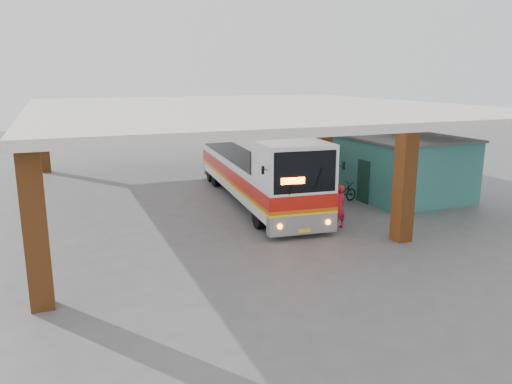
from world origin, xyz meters
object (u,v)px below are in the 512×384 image
Objects in this scene: coach_bus at (255,163)px; red_chair at (300,173)px; motorcycle at (342,193)px; pedestrian at (339,207)px.

coach_bus is 14.93× the size of red_chair.
pedestrian is at bearing 132.16° from motorcycle.
motorcycle reaches higher than red_chair.
pedestrian is (-2.39, -3.63, 0.41)m from motorcycle.
coach_bus is 5.89m from red_chair.
motorcycle is 2.12× the size of red_chair.
motorcycle is 4.36m from pedestrian.
pedestrian reaches higher than motorcycle.
pedestrian is at bearing -70.79° from coach_bus.
coach_bus is at bearing -118.30° from red_chair.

